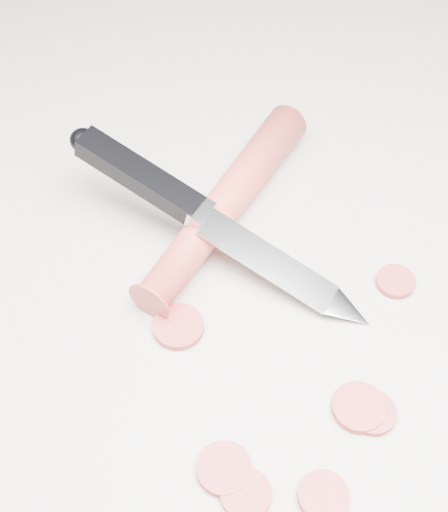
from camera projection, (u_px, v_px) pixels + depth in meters
name	position (u px, v px, depth m)	size (l,w,h in m)	color
ground	(262.00, 325.00, 0.52)	(2.40, 2.40, 0.00)	beige
carrot	(226.00, 203.00, 0.57)	(0.03, 0.03, 0.22)	#E73D37
carrot_slice_0	(224.00, 469.00, 0.45)	(0.04, 0.04, 0.01)	#C5393A
carrot_slice_1	(246.00, 494.00, 0.45)	(0.03, 0.03, 0.01)	#C5393A
carrot_slice_2	(359.00, 407.00, 0.48)	(0.04, 0.04, 0.01)	#C5393A
carrot_slice_3	(372.00, 412.00, 0.48)	(0.03, 0.03, 0.01)	#C5393A
carrot_slice_4	(395.00, 282.00, 0.54)	(0.03, 0.03, 0.01)	#C5393A
carrot_slice_5	(178.00, 327.00, 0.52)	(0.04, 0.04, 0.01)	#C5393A
carrot_slice_6	(323.00, 496.00, 0.44)	(0.03, 0.03, 0.01)	#C5393A
kitchen_knife	(217.00, 222.00, 0.53)	(0.19, 0.22, 0.07)	#B5B7BC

